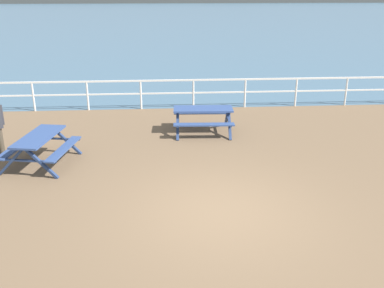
% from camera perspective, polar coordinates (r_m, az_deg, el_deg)
% --- Properties ---
extents(ground_plane, '(30.00, 24.00, 0.20)m').
position_cam_1_polar(ground_plane, '(8.99, 3.78, -9.38)').
color(ground_plane, brown).
extents(sea_band, '(142.00, 90.00, 0.01)m').
position_cam_1_polar(sea_band, '(60.64, -3.01, 16.35)').
color(sea_band, '#476B84').
rests_on(sea_band, ground).
extents(distant_shoreline, '(142.00, 6.00, 1.80)m').
position_cam_1_polar(distant_shoreline, '(103.57, -3.51, 18.05)').
color(distant_shoreline, '#4C4C47').
rests_on(distant_shoreline, ground).
extents(seaward_railing, '(23.07, 0.07, 1.08)m').
position_cam_1_polar(seaward_railing, '(15.93, 0.18, 7.35)').
color(seaward_railing, white).
rests_on(seaward_railing, ground).
extents(picnic_table_near_right, '(1.87, 1.61, 0.80)m').
position_cam_1_polar(picnic_table_near_right, '(13.30, 1.47, 3.95)').
color(picnic_table_near_right, '#334C84').
rests_on(picnic_table_near_right, ground).
extents(picnic_table_mid_centre, '(1.82, 2.04, 0.80)m').
position_cam_1_polar(picnic_table_mid_centre, '(11.56, -19.42, 0.16)').
color(picnic_table_mid_centre, '#334C84').
rests_on(picnic_table_mid_centre, ground).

